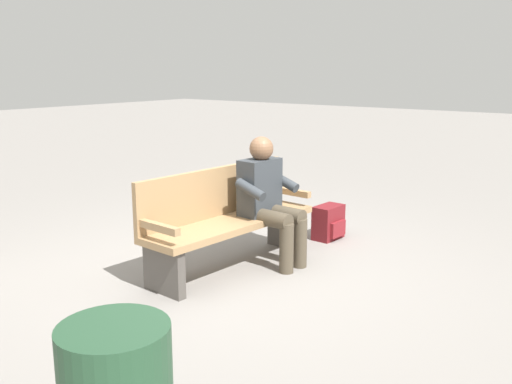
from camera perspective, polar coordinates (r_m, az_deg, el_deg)
name	(u,v)px	position (r m, az deg, el deg)	size (l,w,h in m)	color
ground_plane	(232,268)	(5.26, -2.38, -7.55)	(40.00, 40.00, 0.00)	gray
bench_near	(226,218)	(5.17, -3.00, -2.59)	(1.83, 0.60, 0.90)	#9E7A51
person_seated	(269,197)	(5.21, 1.30, -0.53)	(0.59, 0.59, 1.18)	#33383D
backpack	(329,223)	(6.11, 7.29, -3.04)	(0.35, 0.26, 0.36)	maroon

